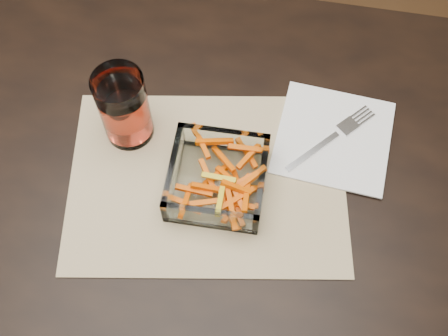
{
  "coord_description": "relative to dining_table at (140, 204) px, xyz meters",
  "views": [
    {
      "loc": [
        0.22,
        -0.37,
        1.58
      ],
      "look_at": [
        0.14,
        0.04,
        0.78
      ],
      "focal_mm": 45.0,
      "sensor_mm": 36.0,
      "label": 1
    }
  ],
  "objects": [
    {
      "name": "glass_bowl",
      "position": [
        0.14,
        0.02,
        0.11
      ],
      "size": [
        0.15,
        0.15,
        0.06
      ],
      "rotation": [
        0.0,
        0.0,
        0.03
      ],
      "color": "white",
      "rests_on": "placemat"
    },
    {
      "name": "placemat",
      "position": [
        0.12,
        0.02,
        0.09
      ],
      "size": [
        0.5,
        0.4,
        0.0
      ],
      "primitive_type": "cube",
      "rotation": [
        0.0,
        0.0,
        0.17
      ],
      "color": "tan",
      "rests_on": "dining_table"
    },
    {
      "name": "tumbler",
      "position": [
        -0.03,
        0.09,
        0.16
      ],
      "size": [
        0.08,
        0.08,
        0.14
      ],
      "color": "white",
      "rests_on": "placemat"
    },
    {
      "name": "fork",
      "position": [
        0.31,
        0.14,
        0.1
      ],
      "size": [
        0.14,
        0.15,
        0.0
      ],
      "rotation": [
        0.0,
        0.0,
        -0.73
      ],
      "color": "silver",
      "rests_on": "napkin"
    },
    {
      "name": "napkin",
      "position": [
        0.32,
        0.14,
        0.09
      ],
      "size": [
        0.2,
        0.2,
        0.0
      ],
      "primitive_type": "cube",
      "rotation": [
        0.0,
        0.0,
        -0.07
      ],
      "color": "white",
      "rests_on": "placemat"
    },
    {
      "name": "dining_table",
      "position": [
        0.0,
        0.0,
        0.0
      ],
      "size": [
        1.6,
        0.9,
        0.75
      ],
      "color": "black",
      "rests_on": "ground"
    }
  ]
}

